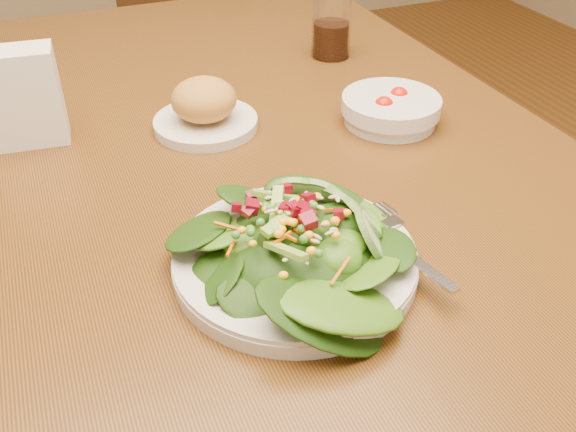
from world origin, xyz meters
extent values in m
cube|color=brown|center=(0.00, 0.00, 0.73)|extent=(0.90, 1.40, 0.04)
cylinder|color=black|center=(-0.39, 0.64, 0.35)|extent=(0.07, 0.07, 0.71)
cylinder|color=black|center=(0.39, 0.64, 0.35)|extent=(0.07, 0.07, 0.71)
cube|color=black|center=(0.20, 1.11, 0.38)|extent=(0.48, 0.48, 0.04)
cylinder|color=black|center=(0.41, 1.21, 0.18)|extent=(0.04, 0.04, 0.37)
cylinder|color=black|center=(0.10, 1.31, 0.18)|extent=(0.04, 0.04, 0.37)
cylinder|color=black|center=(0.30, 0.90, 0.18)|extent=(0.04, 0.04, 0.37)
cylinder|color=black|center=(0.00, 1.01, 0.18)|extent=(0.04, 0.04, 0.37)
cube|color=black|center=(0.15, 0.94, 0.61)|extent=(0.35, 0.14, 0.41)
cylinder|color=silver|center=(-0.05, -0.29, 0.76)|extent=(0.27, 0.27, 0.02)
ellipsoid|color=black|center=(-0.05, -0.29, 0.79)|extent=(0.18, 0.18, 0.04)
cube|color=silver|center=(0.07, -0.32, 0.77)|extent=(0.05, 0.18, 0.01)
cylinder|color=silver|center=(-0.04, 0.07, 0.76)|extent=(0.16, 0.16, 0.02)
ellipsoid|color=#A3712D|center=(-0.04, 0.07, 0.80)|extent=(0.10, 0.10, 0.06)
cylinder|color=silver|center=(0.22, -0.02, 0.77)|extent=(0.15, 0.15, 0.04)
sphere|color=red|center=(0.24, -0.01, 0.78)|extent=(0.03, 0.03, 0.03)
sphere|color=red|center=(0.21, -0.03, 0.78)|extent=(0.03, 0.03, 0.03)
cylinder|color=silver|center=(0.26, 0.26, 0.81)|extent=(0.07, 0.07, 0.13)
cylinder|color=black|center=(0.26, 0.26, 0.78)|extent=(0.07, 0.07, 0.06)
cube|color=white|center=(-0.29, 0.13, 0.82)|extent=(0.11, 0.07, 0.14)
cube|color=white|center=(-0.29, 0.13, 0.83)|extent=(0.10, 0.06, 0.12)
camera|label=1|loc=(-0.26, -0.79, 1.21)|focal=40.00mm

